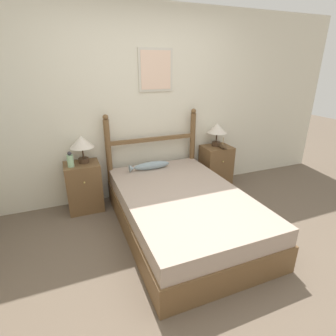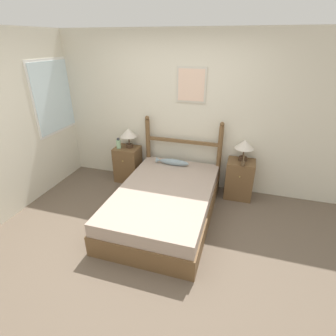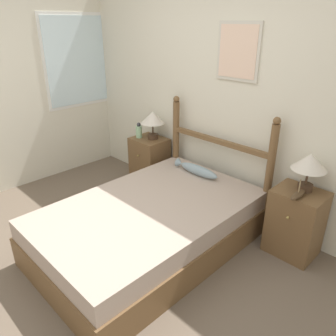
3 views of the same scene
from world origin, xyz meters
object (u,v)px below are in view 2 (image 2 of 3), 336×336
object	(u,v)px
bed	(165,203)
model_boat	(243,163)
table_lamp_left	(128,134)
bottle	(119,144)
nightstand_right	(239,179)
nightstand_left	(128,164)
table_lamp_right	(245,145)
fish_pillow	(172,162)

from	to	relation	value
bed	model_boat	world-z (taller)	model_boat
table_lamp_left	bottle	world-z (taller)	table_lamp_left
nightstand_right	model_boat	world-z (taller)	model_boat
nightstand_left	bottle	world-z (taller)	bottle
nightstand_left	bottle	bearing A→B (deg)	-153.17
model_boat	bed	bearing A→B (deg)	-142.56
nightstand_left	table_lamp_right	bearing A→B (deg)	1.37
bed	nightstand_right	distance (m)	1.35
table_lamp_left	model_boat	world-z (taller)	table_lamp_left
nightstand_right	model_boat	xyz separation A→B (m)	(0.02, -0.12, 0.35)
nightstand_left	bottle	xyz separation A→B (m)	(-0.12, -0.06, 0.41)
bottle	fish_pillow	bearing A→B (deg)	-1.95
bottle	fish_pillow	size ratio (longest dim) A/B	0.35
table_lamp_left	bed	bearing A→B (deg)	-44.10
nightstand_right	table_lamp_left	world-z (taller)	table_lamp_left
nightstand_left	model_boat	distance (m)	2.05
bottle	model_boat	size ratio (longest dim) A/B	0.82
bed	fish_pillow	size ratio (longest dim) A/B	3.69
table_lamp_right	bottle	xyz separation A→B (m)	(-2.13, -0.11, -0.17)
nightstand_right	table_lamp_right	bearing A→B (deg)	79.61
bed	nightstand_right	world-z (taller)	nightstand_right
nightstand_left	model_boat	world-z (taller)	model_boat
table_lamp_right	fish_pillow	xyz separation A→B (m)	(-1.12, -0.14, -0.38)
nightstand_left	bed	bearing A→B (deg)	-41.96
nightstand_left	fish_pillow	world-z (taller)	nightstand_left
bottle	model_boat	bearing A→B (deg)	-1.46
model_boat	fish_pillow	bearing A→B (deg)	178.96
nightstand_right	model_boat	distance (m)	0.37
bottle	bed	bearing A→B (deg)	-36.75
nightstand_right	bed	bearing A→B (deg)	-138.04
nightstand_right	fish_pillow	world-z (taller)	nightstand_right
table_lamp_left	bottle	xyz separation A→B (m)	(-0.16, -0.09, -0.17)
table_lamp_right	bottle	size ratio (longest dim) A/B	1.77
bed	fish_pillow	world-z (taller)	fish_pillow
table_lamp_right	table_lamp_left	bearing A→B (deg)	-179.54
bottle	table_lamp_left	bearing A→B (deg)	30.31
bed	bottle	distance (m)	1.48
table_lamp_right	model_boat	bearing A→B (deg)	-85.27
nightstand_left	nightstand_right	size ratio (longest dim) A/B	1.00
table_lamp_right	bottle	distance (m)	2.14
table_lamp_right	nightstand_left	bearing A→B (deg)	-178.63
bed	fish_pillow	bearing A→B (deg)	98.37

